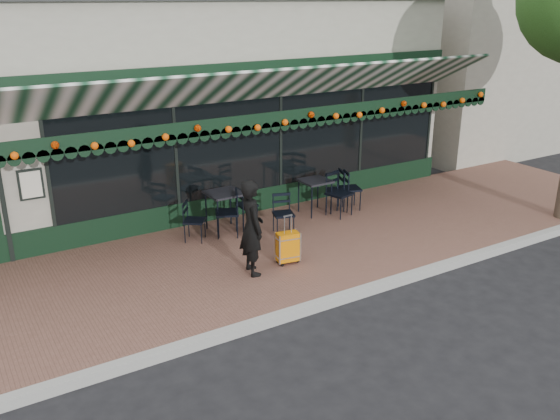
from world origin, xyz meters
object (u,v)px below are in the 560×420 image
chair_b_left (227,213)px  chair_solo (194,221)px  cafe_table_b (224,196)px  chair_b_front (283,214)px  chair_a_front (339,194)px  suitcase (288,247)px  woman (252,228)px  chair_a_left (337,191)px  chair_b_right (247,205)px  chair_a_right (350,189)px  cafe_table_a (315,183)px

chair_b_left → chair_solo: chair_b_left is taller
cafe_table_b → chair_b_front: 1.23m
chair_a_front → chair_b_front: size_ratio=1.18×
suitcase → chair_b_left: bearing=110.3°
woman → chair_solo: 1.88m
chair_a_left → chair_a_front: (-0.15, -0.27, 0.03)m
cafe_table_b → chair_a_left: size_ratio=0.90×
chair_b_front → chair_solo: 1.73m
chair_b_front → woman: bearing=-120.9°
cafe_table_b → chair_b_right: bearing=14.1°
cafe_table_b → chair_solo: bearing=-168.3°
chair_a_front → chair_solo: 3.20m
chair_a_left → chair_b_left: bearing=-68.5°
suitcase → chair_b_right: suitcase is taller
cafe_table_b → chair_a_front: bearing=-11.0°
woman → chair_a_right: (3.38, 1.71, -0.36)m
chair_a_right → chair_b_right: chair_a_right is taller
chair_a_left → chair_b_left: size_ratio=0.97×
cafe_table_b → suitcase: bearing=-82.3°
chair_a_right → chair_a_front: bearing=135.1°
suitcase → chair_a_front: bearing=42.9°
woman → chair_a_left: bearing=-52.1°
chair_a_front → chair_b_front: bearing=174.2°
chair_a_left → chair_b_right: size_ratio=1.15×
cafe_table_b → chair_b_front: size_ratio=1.01×
cafe_table_a → chair_a_front: 0.57m
woman → cafe_table_b: 2.01m
woman → chair_a_front: 3.30m
cafe_table_b → chair_solo: (-0.71, -0.15, -0.34)m
woman → chair_solo: (-0.26, 1.81, -0.43)m
chair_a_left → cafe_table_a: bearing=-83.4°
cafe_table_b → chair_b_left: 0.37m
cafe_table_b → chair_b_front: bearing=-39.1°
chair_b_front → cafe_table_b: bearing=158.4°
chair_a_right → chair_a_front: chair_a_front is taller
cafe_table_a → cafe_table_b: cafe_table_b is taller
chair_b_front → chair_b_left: bearing=170.6°
chair_a_left → suitcase: bearing=-32.8°
woman → chair_a_front: (2.93, 1.48, -0.34)m
woman → suitcase: woman is taller
chair_a_right → chair_b_left: chair_b_left is taller
woman → suitcase: bearing=-80.9°
cafe_table_a → woman: bearing=-143.9°
cafe_table_a → cafe_table_b: bearing=177.7°
suitcase → chair_b_front: size_ratio=1.10×
suitcase → cafe_table_a: size_ratio=1.19×
chair_solo → chair_a_left: bearing=-54.5°
chair_a_front → chair_b_front: (-1.56, -0.26, -0.07)m
woman → chair_b_front: woman is taller
woman → chair_a_left: 3.55m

